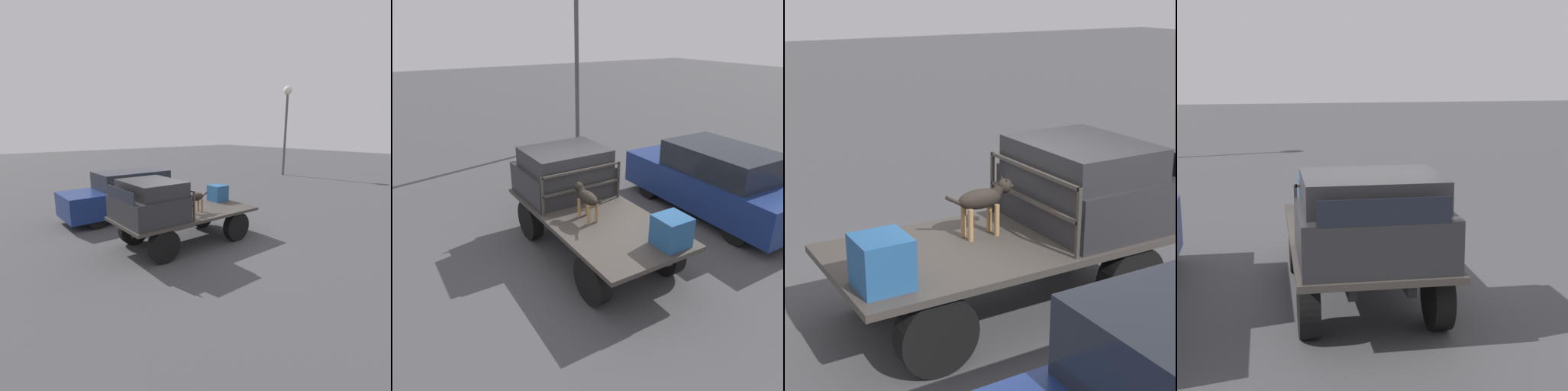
# 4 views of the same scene
# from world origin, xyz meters

# --- Properties ---
(ground_plane) EXTENTS (80.00, 80.00, 0.00)m
(ground_plane) POSITION_xyz_m (0.00, 0.00, 0.00)
(ground_plane) COLOR #474749
(flatbed_truck) EXTENTS (4.01, 1.88, 0.89)m
(flatbed_truck) POSITION_xyz_m (0.00, 0.00, 0.63)
(flatbed_truck) COLOR black
(flatbed_truck) RESTS_ON ground
(truck_cab) EXTENTS (1.51, 1.76, 1.01)m
(truck_cab) POSITION_xyz_m (1.17, 0.00, 1.37)
(truck_cab) COLOR #28282B
(truck_cab) RESTS_ON flatbed_truck
(truck_headboard) EXTENTS (0.04, 1.76, 0.78)m
(truck_headboard) POSITION_xyz_m (0.37, 0.00, 1.41)
(truck_headboard) COLOR #3D3833
(truck_headboard) RESTS_ON flatbed_truck
(dog) EXTENTS (0.89, 0.23, 0.67)m
(dog) POSITION_xyz_m (-0.12, 0.22, 1.32)
(dog) COLOR #9E7547
(dog) RESTS_ON flatbed_truck
(cargo_crate) EXTENTS (0.51, 0.51, 0.51)m
(cargo_crate) POSITION_xyz_m (-1.65, -0.47, 1.15)
(cargo_crate) COLOR #235184
(cargo_crate) RESTS_ON flatbed_truck
(parked_sedan) EXTENTS (4.52, 1.70, 1.68)m
(parked_sedan) POSITION_xyz_m (0.10, -3.45, 0.84)
(parked_sedan) COLOR black
(parked_sedan) RESTS_ON ground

